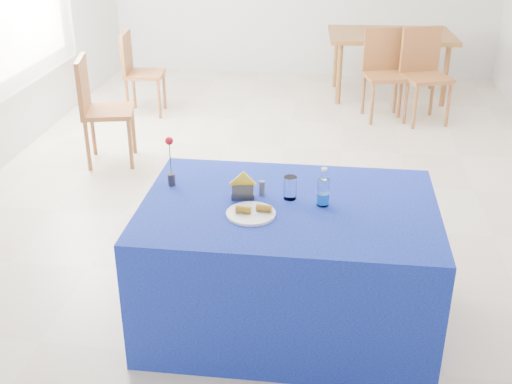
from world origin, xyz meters
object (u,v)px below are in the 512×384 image
Objects in this scene: chair_bg_left at (384,67)px; chair_bg_right at (423,68)px; chair_win_b at (137,67)px; water_bottle at (323,193)px; blue_table at (288,264)px; chair_win_a at (97,103)px; oak_table at (391,40)px; plate at (251,214)px.

chair_bg_right is (0.40, -0.06, 0.02)m from chair_bg_left.
water_bottle is at bearing -154.53° from chair_win_b.
chair_bg_left reaches higher than blue_table.
chair_win_a reaches higher than chair_bg_left.
water_bottle reaches higher than oak_table.
chair_bg_left is at bearing -90.38° from chair_win_b.
plate is at bearing -160.13° from chair_win_b.
chair_win_b is at bearing -10.27° from chair_win_a.
oak_table is at bearing 69.25° from chair_bg_left.
plate is 0.46m from blue_table.
chair_bg_left is 3.07m from chair_win_a.
plate is 0.16× the size of blue_table.
plate is 0.27× the size of chair_win_a.
plate is 0.18× the size of oak_table.
chair_win_a is (-1.87, 2.16, 0.18)m from blue_table.
chair_bg_left is 0.41m from chair_bg_right.
chair_bg_right reaches higher than plate.
water_bottle is at bearing -98.21° from oak_table.
chair_win_a is at bearing 177.30° from chair_win_b.
chair_win_b is at bearing 171.87° from chair_bg_left.
chair_bg_right reaches higher than oak_table.
oak_table is at bearing 90.47° from chair_bg_right.
water_bottle reaches higher than blue_table.
chair_win_b is (-2.12, 3.55, -0.31)m from water_bottle.
chair_bg_left reaches higher than plate.
blue_table is at bearing -113.99° from chair_bg_left.
chair_win_b is at bearing 163.74° from chair_bg_right.
chair_bg_right is (0.96, 3.72, -0.26)m from water_bottle.
chair_bg_left is at bearing 81.68° from water_bottle.
chair_win_a is at bearing -160.99° from chair_bg_left.
chair_win_b is at bearing 115.19° from plate.
plate is 4.82m from oak_table.
water_bottle is 4.60m from oak_table.
oak_table is (0.84, 4.56, 0.30)m from blue_table.
chair_bg_right is at bearing 73.11° from blue_table.
water_bottle is 0.24× the size of chair_win_b.
chair_win_b reaches higher than oak_table.
blue_table is 1.64× the size of chair_win_a.
oak_table is at bearing 81.79° from water_bottle.
plate is 4.06m from chair_bg_left.
blue_table is 3.87m from chair_bg_left.
oak_table is 1.51× the size of chair_bg_right.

